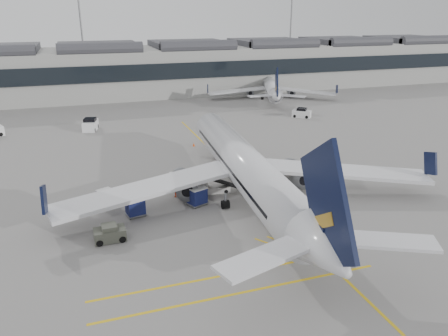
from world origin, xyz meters
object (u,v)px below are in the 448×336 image
object	(u,v)px
ramp_agent_a	(207,179)
pushback_tug	(110,234)
airliner_main	(246,168)
belt_loader	(212,187)
baggage_cart_a	(197,196)
ramp_agent_b	(176,189)

from	to	relation	value
ramp_agent_a	pushback_tug	xyz separation A→B (m)	(-11.89, -9.63, -0.19)
airliner_main	belt_loader	distance (m)	5.09
airliner_main	ramp_agent_a	xyz separation A→B (m)	(-3.02, 4.75, -2.63)
airliner_main	pushback_tug	size ratio (longest dim) A/B	16.04
baggage_cart_a	ramp_agent_b	bearing A→B (deg)	98.34
ramp_agent_b	baggage_cart_a	bearing A→B (deg)	108.50
ramp_agent_a	ramp_agent_b	world-z (taller)	ramp_agent_a
ramp_agent_a	ramp_agent_b	bearing A→B (deg)	144.12
ramp_agent_b	airliner_main	bearing A→B (deg)	146.79
airliner_main	belt_loader	world-z (taller)	airliner_main
airliner_main	ramp_agent_a	world-z (taller)	airliner_main
belt_loader	ramp_agent_b	world-z (taller)	belt_loader
belt_loader	ramp_agent_b	xyz separation A→B (m)	(-4.17, -0.02, 0.31)
ramp_agent_a	ramp_agent_b	distance (m)	4.56
airliner_main	baggage_cart_a	size ratio (longest dim) A/B	19.18
belt_loader	baggage_cart_a	xyz separation A→B (m)	(-2.52, -2.87, 0.51)
belt_loader	ramp_agent_a	distance (m)	1.90
ramp_agent_b	pushback_tug	bearing A→B (deg)	33.50
airliner_main	pushback_tug	bearing A→B (deg)	-157.30
belt_loader	baggage_cart_a	size ratio (longest dim) A/B	2.04
belt_loader	baggage_cart_a	bearing A→B (deg)	-123.12
belt_loader	ramp_agent_b	size ratio (longest dim) A/B	2.75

